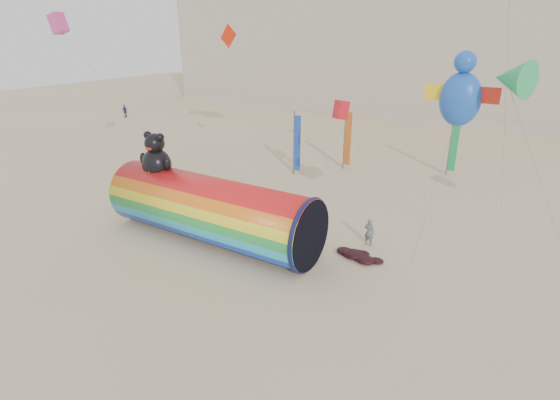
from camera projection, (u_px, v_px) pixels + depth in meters
The scene contains 7 objects.
ground at pixel (258, 247), 24.04m from camera, with size 160.00×160.00×0.00m, color #CCB58C.
hotel_building at pixel (370, 36), 62.49m from camera, with size 60.40×15.40×20.60m.
windsock_assembly at pixel (211, 208), 24.24m from camera, with size 12.65×3.85×5.83m.
kite_handler at pixel (369, 232), 23.99m from camera, with size 0.57×0.38×1.57m, color slate.
fabric_bundle at pixel (358, 255), 22.80m from camera, with size 2.62×1.35×0.41m.
festival_banners at pixel (365, 142), 35.51m from camera, with size 11.37×6.66×5.20m.
flying_kites at pixel (311, 11), 25.61m from camera, with size 33.89×10.61×9.29m.
Camera 1 is at (12.38, -17.54, 11.20)m, focal length 28.00 mm.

